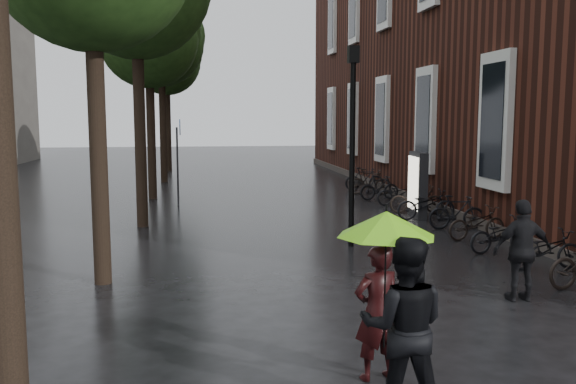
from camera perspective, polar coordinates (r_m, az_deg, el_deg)
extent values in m
cube|color=#38160F|center=(27.40, 20.04, 12.69)|extent=(10.00, 33.00, 12.00)
cube|color=silver|center=(16.93, 18.92, 6.28)|extent=(0.25, 1.60, 3.60)
cube|color=black|center=(16.89, 18.62, 6.29)|extent=(0.10, 1.20, 3.00)
cube|color=silver|center=(21.50, 12.81, 6.58)|extent=(0.25, 1.60, 3.60)
cube|color=black|center=(21.47, 12.56, 6.58)|extent=(0.10, 1.20, 3.00)
cube|color=silver|center=(26.23, 8.87, 6.73)|extent=(0.25, 1.60, 3.60)
cube|color=black|center=(26.20, 8.66, 6.73)|extent=(0.10, 1.20, 3.00)
cube|color=silver|center=(31.05, 6.14, 6.82)|extent=(0.25, 1.60, 3.60)
cube|color=black|center=(31.02, 5.96, 6.82)|extent=(0.10, 1.20, 3.00)
cube|color=silver|center=(31.51, 6.27, 16.87)|extent=(0.25, 1.60, 3.60)
cube|color=black|center=(31.48, 6.09, 16.88)|extent=(0.10, 1.20, 3.00)
cube|color=silver|center=(35.91, 4.14, 6.87)|extent=(0.25, 1.60, 3.60)
cube|color=black|center=(35.89, 3.98, 6.87)|extent=(0.10, 1.20, 3.00)
cube|color=silver|center=(36.31, 4.22, 15.58)|extent=(0.25, 1.60, 3.60)
cube|color=black|center=(36.29, 4.06, 15.59)|extent=(0.10, 1.20, 3.00)
cube|color=#3F3833|center=(25.50, 9.73, 0.28)|extent=(0.40, 33.00, 0.30)
cylinder|color=black|center=(5.89, -25.37, -1.30)|extent=(0.32, 0.32, 4.68)
cylinder|color=black|center=(11.75, -17.28, 2.52)|extent=(0.32, 0.32, 4.51)
cylinder|color=black|center=(17.66, -13.66, 4.78)|extent=(0.32, 0.32, 4.95)
cylinder|color=black|center=(23.66, -12.66, 4.67)|extent=(0.32, 0.32, 4.40)
cylinder|color=black|center=(29.63, -11.61, 5.53)|extent=(0.32, 0.32, 4.79)
cylinder|color=black|center=(35.62, -11.14, 5.60)|extent=(0.32, 0.32, 4.57)
imported|color=black|center=(7.43, 8.33, -11.06)|extent=(0.67, 0.52, 1.65)
imported|color=black|center=(6.58, 10.77, -12.30)|extent=(1.10, 0.96, 1.91)
cylinder|color=black|center=(6.90, 9.06, -8.72)|extent=(0.02, 0.02, 1.41)
cone|color=#73DB17|center=(6.75, 9.18, -2.95)|extent=(1.11, 1.11, 0.28)
cylinder|color=black|center=(6.72, 9.21, -1.44)|extent=(0.02, 0.02, 0.08)
imported|color=black|center=(11.09, 21.09, -5.12)|extent=(1.04, 0.46, 1.74)
imported|color=black|center=(13.61, 22.98, -4.98)|extent=(1.58, 0.55, 0.83)
imported|color=black|center=(14.86, 19.28, -3.80)|extent=(1.67, 0.79, 0.84)
imported|color=black|center=(16.23, 17.24, -2.80)|extent=(1.70, 0.84, 0.86)
imported|color=black|center=(17.57, 15.52, -1.84)|extent=(1.63, 0.59, 0.96)
imported|color=black|center=(18.91, 12.80, -1.17)|extent=(1.81, 0.72, 0.93)
imported|color=black|center=(20.18, 11.95, -0.67)|extent=(1.82, 0.92, 0.91)
imported|color=black|center=(21.79, 10.47, -0.11)|extent=(1.71, 0.70, 0.88)
imported|color=black|center=(23.13, 8.56, 0.41)|extent=(1.59, 0.62, 0.93)
imported|color=black|center=(24.68, 7.65, 0.97)|extent=(1.80, 0.87, 1.04)
imported|color=black|center=(25.92, 7.17, 1.21)|extent=(1.68, 0.62, 0.99)
cube|color=black|center=(19.46, 12.05, 0.69)|extent=(0.28, 1.34, 2.02)
cube|color=beige|center=(19.40, 11.64, 0.83)|extent=(0.04, 1.13, 1.66)
cylinder|color=black|center=(14.63, 6.01, 3.53)|extent=(0.13, 0.13, 4.45)
cube|color=black|center=(14.67, 6.13, 12.68)|extent=(0.24, 0.24, 0.39)
sphere|color=#FFE5B2|center=(14.67, 6.13, 12.68)|extent=(0.20, 0.20, 0.20)
cylinder|color=#262628|center=(21.75, -10.29, 2.36)|extent=(0.07, 0.07, 2.75)
cylinder|color=#0D3D93|center=(21.68, -10.08, 5.99)|extent=(0.03, 0.55, 0.55)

